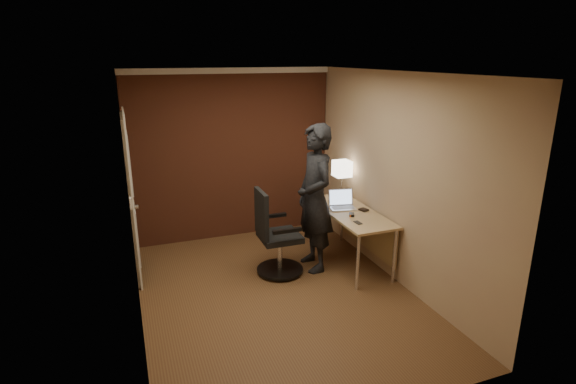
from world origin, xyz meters
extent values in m
plane|color=brown|center=(0.00, 0.00, 0.00)|extent=(4.00, 4.00, 0.00)
plane|color=white|center=(0.00, 0.00, 2.50)|extent=(4.00, 4.00, 0.00)
plane|color=tan|center=(0.00, 2.00, 1.25)|extent=(3.00, 0.00, 3.00)
plane|color=tan|center=(0.00, -2.00, 1.25)|extent=(3.00, 0.00, 3.00)
plane|color=tan|center=(-1.50, 0.00, 1.25)|extent=(0.00, 4.00, 4.00)
plane|color=tan|center=(1.50, 0.00, 1.25)|extent=(0.00, 4.00, 4.00)
cube|color=brown|center=(0.00, 1.97, 1.25)|extent=(2.98, 0.06, 2.50)
cube|color=silver|center=(0.00, 1.96, 2.46)|extent=(3.00, 0.08, 0.08)
cube|color=silver|center=(0.00, -1.96, 2.46)|extent=(3.00, 0.08, 0.08)
cube|color=silver|center=(-1.46, 0.00, 2.46)|extent=(0.08, 4.00, 0.08)
cube|color=silver|center=(1.46, 0.00, 2.46)|extent=(0.08, 4.00, 0.08)
cube|color=silver|center=(-1.48, 1.10, 1.00)|extent=(0.05, 0.82, 2.02)
cube|color=silver|center=(-1.46, 1.10, 1.00)|extent=(0.02, 0.92, 2.12)
cylinder|color=silver|center=(-1.43, 0.77, 1.00)|extent=(0.05, 0.05, 0.05)
cube|color=silver|center=(-1.49, 0.45, 1.15)|extent=(0.02, 0.08, 0.12)
cube|color=tan|center=(1.18, 0.46, 0.71)|extent=(0.60, 1.50, 0.03)
cube|color=tan|center=(1.46, 0.46, 0.43)|extent=(0.02, 1.38, 0.54)
cylinder|color=silver|center=(0.93, -0.23, 0.35)|extent=(0.04, 0.04, 0.70)
cylinder|color=silver|center=(0.93, 1.15, 0.35)|extent=(0.04, 0.04, 0.70)
cylinder|color=silver|center=(1.43, -0.23, 0.35)|extent=(0.04, 0.04, 0.70)
cylinder|color=silver|center=(1.43, 1.15, 0.35)|extent=(0.04, 0.04, 0.70)
cube|color=silver|center=(1.33, 1.01, 0.74)|extent=(0.11, 0.11, 0.01)
cylinder|color=silver|center=(1.33, 1.01, 0.90)|extent=(0.01, 0.01, 0.30)
cube|color=white|center=(1.33, 1.01, 1.16)|extent=(0.22, 0.22, 0.22)
cube|color=silver|center=(1.13, 0.58, 0.74)|extent=(0.37, 0.29, 0.01)
cube|color=silver|center=(1.15, 0.69, 0.85)|extent=(0.33, 0.12, 0.22)
cube|color=#B2CCF2|center=(1.15, 0.68, 0.85)|extent=(0.30, 0.10, 0.19)
cube|color=gray|center=(1.13, 0.57, 0.75)|extent=(0.30, 0.18, 0.00)
cube|color=black|center=(1.11, 0.29, 0.75)|extent=(0.10, 0.12, 0.03)
cube|color=black|center=(1.06, 0.04, 0.73)|extent=(0.07, 0.12, 0.01)
cube|color=black|center=(1.35, 0.41, 0.74)|extent=(0.12, 0.13, 0.02)
cylinder|color=black|center=(0.22, 0.50, 0.04)|extent=(0.59, 0.59, 0.03)
cylinder|color=silver|center=(0.22, 0.50, 0.26)|extent=(0.06, 0.06, 0.44)
cube|color=black|center=(0.22, 0.50, 0.50)|extent=(0.49, 0.49, 0.07)
cube|color=black|center=(-0.01, 0.51, 0.82)|extent=(0.06, 0.44, 0.58)
cube|color=black|center=(0.23, 0.78, 0.68)|extent=(0.36, 0.06, 0.04)
cube|color=black|center=(0.22, 0.23, 0.68)|extent=(0.36, 0.06, 0.04)
imported|color=black|center=(0.69, 0.50, 0.94)|extent=(0.46, 0.69, 1.88)
camera|label=1|loc=(-1.51, -4.40, 2.67)|focal=28.00mm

